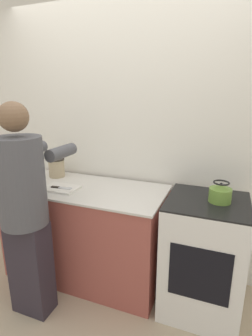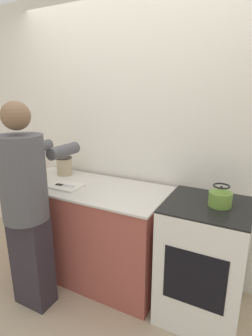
# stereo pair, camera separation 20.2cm
# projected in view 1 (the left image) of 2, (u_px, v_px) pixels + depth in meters

# --- Properties ---
(ground_plane) EXTENTS (12.00, 12.00, 0.00)m
(ground_plane) POSITION_uv_depth(u_px,v_px,m) (102.00, 305.00, 2.17)
(ground_plane) COLOR tan
(wall_back) EXTENTS (8.00, 0.05, 2.60)m
(wall_back) POSITION_uv_depth(u_px,v_px,m) (133.00, 137.00, 2.46)
(wall_back) COLOR silver
(wall_back) RESTS_ON ground_plane
(counter) EXTENTS (1.46, 0.68, 0.89)m
(counter) POSITION_uv_depth(u_px,v_px,m) (86.00, 232.00, 2.46)
(counter) COLOR #9E4C42
(counter) RESTS_ON ground_plane
(oven) EXTENTS (0.59, 0.58, 0.94)m
(oven) POSITION_uv_depth(u_px,v_px,m) (203.00, 256.00, 2.05)
(oven) COLOR silver
(oven) RESTS_ON ground_plane
(person) EXTENTS (0.38, 0.62, 1.65)m
(person) POSITION_uv_depth(u_px,v_px,m) (25.00, 207.00, 1.91)
(person) COLOR #2D262F
(person) RESTS_ON ground_plane
(cutting_board) EXTENTS (0.29, 0.21, 0.02)m
(cutting_board) POSITION_uv_depth(u_px,v_px,m) (61.00, 188.00, 2.28)
(cutting_board) COLOR silver
(cutting_board) RESTS_ON counter
(knife) EXTENTS (0.19, 0.05, 0.01)m
(knife) POSITION_uv_depth(u_px,v_px,m) (61.00, 188.00, 2.26)
(knife) COLOR silver
(knife) RESTS_ON cutting_board
(kettle) EXTENTS (0.16, 0.16, 0.15)m
(kettle) POSITION_uv_depth(u_px,v_px,m) (220.00, 193.00, 1.88)
(kettle) COLOR olive
(kettle) RESTS_ON oven
(bowl_prep) EXTENTS (0.15, 0.15, 0.08)m
(bowl_prep) POSITION_uv_depth(u_px,v_px,m) (31.00, 177.00, 2.48)
(bowl_prep) COLOR silver
(bowl_prep) RESTS_ON counter
(canister_jar) EXTENTS (0.16, 0.16, 0.18)m
(canister_jar) POSITION_uv_depth(u_px,v_px,m) (57.00, 168.00, 2.61)
(canister_jar) COLOR tan
(canister_jar) RESTS_ON counter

